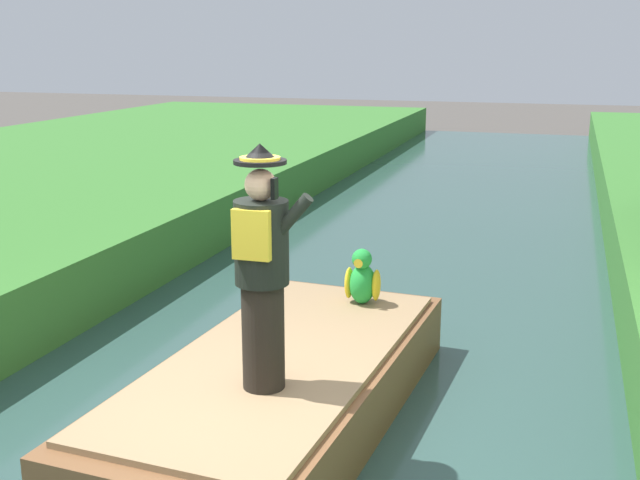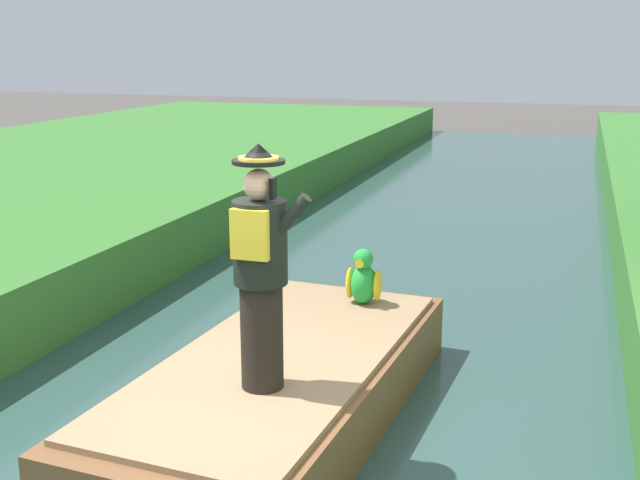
# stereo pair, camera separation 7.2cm
# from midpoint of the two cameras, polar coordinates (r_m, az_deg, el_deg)

# --- Properties ---
(boat) EXTENTS (2.07, 4.31, 0.61)m
(boat) POSITION_cam_midpoint_polar(r_m,az_deg,el_deg) (6.83, -3.11, -10.59)
(boat) COLOR brown
(boat) RESTS_ON canal_water
(person_pirate) EXTENTS (0.61, 0.42, 1.85)m
(person_pirate) POSITION_cam_midpoint_polar(r_m,az_deg,el_deg) (5.79, -4.55, -2.15)
(person_pirate) COLOR black
(person_pirate) RESTS_ON boat
(parrot_plush) EXTENTS (0.36, 0.35, 0.57)m
(parrot_plush) POSITION_cam_midpoint_polar(r_m,az_deg,el_deg) (7.87, 2.82, -2.89)
(parrot_plush) COLOR green
(parrot_plush) RESTS_ON boat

